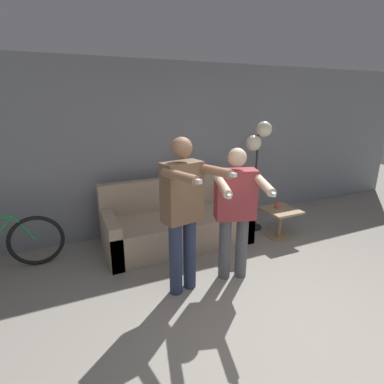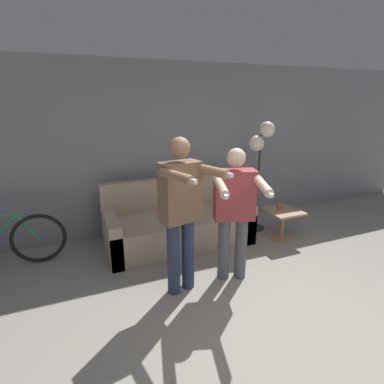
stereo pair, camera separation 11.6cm
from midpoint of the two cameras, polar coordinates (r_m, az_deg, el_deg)
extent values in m
plane|color=gray|center=(3.07, 21.12, -25.89)|extent=(16.00, 16.00, 0.00)
cube|color=gray|center=(4.83, -1.39, 8.29)|extent=(10.00, 0.05, 2.60)
cube|color=tan|center=(4.42, -1.73, -7.19)|extent=(2.08, 0.90, 0.45)
cube|color=tan|center=(4.59, -3.47, -0.11)|extent=(2.08, 0.14, 0.47)
cube|color=tan|center=(4.18, -14.25, -8.15)|extent=(0.16, 0.90, 0.59)
cube|color=tan|center=(4.78, 9.10, -4.54)|extent=(0.16, 0.90, 0.59)
cylinder|color=#2D3856|center=(3.29, -2.49, -12.50)|extent=(0.14, 0.14, 0.83)
cylinder|color=#2D3856|center=(3.38, 0.22, -11.65)|extent=(0.14, 0.14, 0.83)
cube|color=brown|center=(3.04, -1.20, -0.02)|extent=(0.44, 0.30, 0.62)
sphere|color=#9E7051|center=(2.94, -1.25, 8.44)|extent=(0.21, 0.21, 0.21)
cylinder|color=#9E7051|center=(2.67, -1.81, 3.05)|extent=(0.19, 0.51, 0.11)
cube|color=white|center=(2.47, 1.29, 2.11)|extent=(0.06, 0.13, 0.04)
cylinder|color=#9E7051|center=(2.89, 4.71, 4.09)|extent=(0.19, 0.51, 0.11)
cube|color=white|center=(2.71, 8.02, 3.28)|extent=(0.06, 0.13, 0.04)
cylinder|color=#56565B|center=(3.58, 7.01, -10.70)|extent=(0.14, 0.14, 0.75)
cylinder|color=#56565B|center=(3.63, 10.17, -10.48)|extent=(0.14, 0.14, 0.75)
cube|color=#9E383D|center=(3.35, 9.10, -0.55)|extent=(0.49, 0.34, 0.57)
sphere|color=beige|center=(3.25, 9.44, 6.47)|extent=(0.21, 0.21, 0.21)
cylinder|color=beige|center=(3.02, 6.50, 1.32)|extent=(0.23, 0.51, 0.14)
cube|color=white|center=(2.79, 7.51, -0.58)|extent=(0.07, 0.13, 0.05)
cylinder|color=beige|center=(3.13, 14.14, 1.48)|extent=(0.23, 0.51, 0.14)
cube|color=white|center=(2.91, 15.68, -0.33)|extent=(0.07, 0.13, 0.05)
ellipsoid|color=#3D3833|center=(4.59, -0.64, 4.06)|extent=(0.29, 0.14, 0.17)
sphere|color=#3D3833|center=(4.62, 0.80, 4.85)|extent=(0.10, 0.10, 0.10)
ellipsoid|color=#3D3833|center=(4.57, -2.53, 3.21)|extent=(0.16, 0.04, 0.04)
cone|color=#3D3833|center=(4.59, 0.68, 5.25)|extent=(0.03, 0.03, 0.03)
cone|color=#3D3833|center=(4.62, 0.51, 5.34)|extent=(0.03, 0.03, 0.03)
cylinder|color=black|center=(5.13, 12.52, -6.62)|extent=(0.30, 0.30, 0.02)
cylinder|color=black|center=(4.88, 13.09, 1.54)|extent=(0.03, 0.03, 1.53)
sphere|color=white|center=(4.79, 14.77, 11.44)|extent=(0.24, 0.24, 0.24)
sphere|color=white|center=(4.71, 12.81, 9.03)|extent=(0.24, 0.24, 0.24)
cylinder|color=#A38460|center=(4.88, 17.22, -8.31)|extent=(0.34, 0.34, 0.02)
cylinder|color=#A38460|center=(4.80, 17.44, -6.08)|extent=(0.06, 0.06, 0.43)
cube|color=#A38460|center=(4.72, 17.69, -3.51)|extent=(0.49, 0.49, 0.03)
cylinder|color=#B7473D|center=(4.73, 16.98, -2.61)|extent=(0.07, 0.07, 0.09)
torus|color=black|center=(4.35, -26.47, -7.93)|extent=(0.67, 0.05, 0.67)
cylinder|color=#338E56|center=(4.34, -32.05, -6.31)|extent=(0.42, 0.04, 0.41)
cylinder|color=#338E56|center=(4.29, -28.13, -5.83)|extent=(0.23, 0.04, 0.38)
camera|label=1|loc=(0.06, -89.10, 0.28)|focal=28.00mm
camera|label=2|loc=(0.06, 90.90, -0.28)|focal=28.00mm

